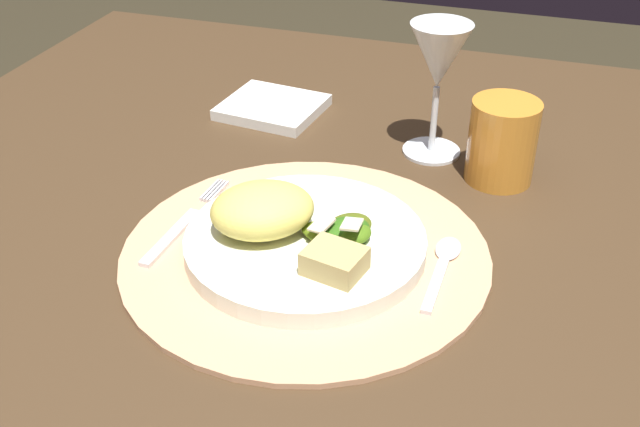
% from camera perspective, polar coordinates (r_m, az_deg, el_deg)
% --- Properties ---
extents(dining_table, '(1.17, 1.05, 0.73)m').
position_cam_1_polar(dining_table, '(0.95, 0.83, -7.29)').
color(dining_table, '#412E1C').
rests_on(dining_table, ground).
extents(placemat, '(0.37, 0.37, 0.01)m').
position_cam_1_polar(placemat, '(0.79, -1.12, -2.92)').
color(placemat, tan).
rests_on(placemat, dining_table).
extents(dinner_plate, '(0.24, 0.24, 0.02)m').
position_cam_1_polar(dinner_plate, '(0.78, -1.13, -2.17)').
color(dinner_plate, white).
rests_on(dinner_plate, placemat).
extents(pasta_serving, '(0.13, 0.13, 0.05)m').
position_cam_1_polar(pasta_serving, '(0.77, -4.23, 0.27)').
color(pasta_serving, '#E1D15E').
rests_on(pasta_serving, dinner_plate).
extents(salad_greens, '(0.08, 0.07, 0.03)m').
position_cam_1_polar(salad_greens, '(0.76, 1.70, -1.24)').
color(salad_greens, '#4F6615').
rests_on(salad_greens, dinner_plate).
extents(bread_piece, '(0.06, 0.05, 0.02)m').
position_cam_1_polar(bread_piece, '(0.72, 1.07, -3.50)').
color(bread_piece, tan).
rests_on(bread_piece, dinner_plate).
extents(fork, '(0.02, 0.17, 0.00)m').
position_cam_1_polar(fork, '(0.83, -9.99, -0.80)').
color(fork, silver).
rests_on(fork, placemat).
extents(spoon, '(0.03, 0.13, 0.01)m').
position_cam_1_polar(spoon, '(0.78, 9.05, -3.39)').
color(spoon, silver).
rests_on(spoon, placemat).
extents(napkin, '(0.14, 0.13, 0.01)m').
position_cam_1_polar(napkin, '(1.08, -3.49, 7.75)').
color(napkin, white).
rests_on(napkin, dining_table).
extents(wine_glass, '(0.07, 0.07, 0.16)m').
position_cam_1_polar(wine_glass, '(0.93, 8.68, 10.91)').
color(wine_glass, silver).
rests_on(wine_glass, dining_table).
extents(amber_tumbler, '(0.08, 0.08, 0.10)m').
position_cam_1_polar(amber_tumbler, '(0.92, 13.17, 5.14)').
color(amber_tumbler, orange).
rests_on(amber_tumbler, dining_table).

